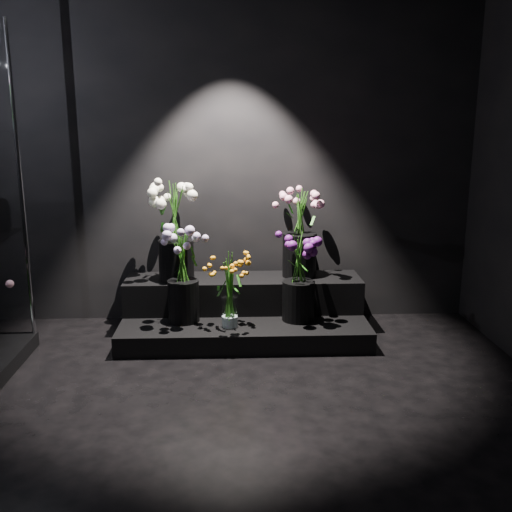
{
  "coord_description": "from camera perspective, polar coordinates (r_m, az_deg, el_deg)",
  "views": [
    {
      "loc": [
        0.07,
        -2.57,
        1.6
      ],
      "look_at": [
        0.22,
        1.2,
        0.71
      ],
      "focal_mm": 40.0,
      "sensor_mm": 36.0,
      "label": 1
    }
  ],
  "objects": [
    {
      "name": "floor",
      "position": [
        3.03,
        -3.47,
        -18.69
      ],
      "size": [
        4.0,
        4.0,
        0.0
      ],
      "primitive_type": "plane",
      "color": "black",
      "rests_on": "ground"
    },
    {
      "name": "wall_back",
      "position": [
        4.57,
        -3.29,
        10.75
      ],
      "size": [
        4.0,
        0.0,
        4.0
      ],
      "primitive_type": "plane",
      "rotation": [
        1.57,
        0.0,
        0.0
      ],
      "color": "black",
      "rests_on": "floor"
    },
    {
      "name": "wall_front",
      "position": [
        0.6,
        -8.61,
        -6.38
      ],
      "size": [
        4.0,
        0.0,
        4.0
      ],
      "primitive_type": "plane",
      "rotation": [
        -1.57,
        0.0,
        0.0
      ],
      "color": "black",
      "rests_on": "floor"
    },
    {
      "name": "display_riser",
      "position": [
        4.44,
        -1.22,
        -5.53
      ],
      "size": [
        1.84,
        0.82,
        0.41
      ],
      "color": "black",
      "rests_on": "floor"
    },
    {
      "name": "bouquet_orange_bells",
      "position": [
        4.08,
        -2.68,
        -3.37
      ],
      "size": [
        0.33,
        0.33,
        0.54
      ],
      "rotation": [
        0.0,
        0.0,
        -0.31
      ],
      "color": "white",
      "rests_on": "display_riser"
    },
    {
      "name": "bouquet_lilac",
      "position": [
        4.18,
        -7.35,
        -1.0
      ],
      "size": [
        0.45,
        0.45,
        0.73
      ],
      "rotation": [
        0.0,
        0.0,
        0.27
      ],
      "color": "black",
      "rests_on": "display_riser"
    },
    {
      "name": "bouquet_purple",
      "position": [
        4.2,
        4.31,
        -1.7
      ],
      "size": [
        0.34,
        0.34,
        0.67
      ],
      "rotation": [
        0.0,
        0.0,
        -0.11
      ],
      "color": "black",
      "rests_on": "display_riser"
    },
    {
      "name": "bouquet_cream_roses",
      "position": [
        4.37,
        -8.09,
        2.95
      ],
      "size": [
        0.5,
        0.5,
        0.75
      ],
      "rotation": [
        0.0,
        0.0,
        0.4
      ],
      "color": "black",
      "rests_on": "display_riser"
    },
    {
      "name": "bouquet_pink_roses",
      "position": [
        4.45,
        4.42,
        2.9
      ],
      "size": [
        0.45,
        0.45,
        0.69
      ],
      "rotation": [
        0.0,
        0.0,
        -0.22
      ],
      "color": "black",
      "rests_on": "display_riser"
    }
  ]
}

